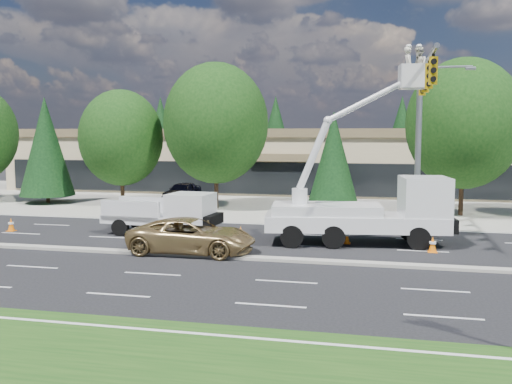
% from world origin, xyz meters
% --- Properties ---
extents(ground, '(140.00, 140.00, 0.00)m').
position_xyz_m(ground, '(0.00, 0.00, 0.00)').
color(ground, black).
rests_on(ground, ground).
extents(concrete_apron, '(140.00, 22.00, 0.01)m').
position_xyz_m(concrete_apron, '(0.00, 20.00, 0.01)').
color(concrete_apron, gray).
rests_on(concrete_apron, ground).
extents(road_median, '(120.00, 0.55, 0.12)m').
position_xyz_m(road_median, '(0.00, 0.00, 0.06)').
color(road_median, gray).
rests_on(road_median, ground).
extents(strip_mall, '(50.40, 15.40, 5.50)m').
position_xyz_m(strip_mall, '(0.00, 29.97, 2.83)').
color(strip_mall, tan).
rests_on(strip_mall, ground).
extents(tree_front_b, '(3.95, 3.95, 7.78)m').
position_xyz_m(tree_front_b, '(-16.00, 15.00, 4.17)').
color(tree_front_b, '#332114').
rests_on(tree_front_b, ground).
extents(tree_front_c, '(5.93, 5.93, 8.22)m').
position_xyz_m(tree_front_c, '(-10.00, 15.00, 4.81)').
color(tree_front_c, '#332114').
rests_on(tree_front_c, ground).
extents(tree_front_d, '(7.16, 7.16, 9.93)m').
position_xyz_m(tree_front_d, '(-3.00, 15.00, 5.81)').
color(tree_front_d, '#332114').
rests_on(tree_front_d, ground).
extents(tree_front_e, '(3.33, 3.33, 6.56)m').
position_xyz_m(tree_front_e, '(5.00, 15.00, 3.52)').
color(tree_front_e, '#332114').
rests_on(tree_front_e, ground).
extents(tree_front_f, '(7.06, 7.06, 9.80)m').
position_xyz_m(tree_front_f, '(13.00, 15.00, 5.74)').
color(tree_front_f, '#332114').
rests_on(tree_front_f, ground).
extents(tree_back_a, '(4.76, 4.76, 9.39)m').
position_xyz_m(tree_back_a, '(-18.00, 42.00, 5.04)').
color(tree_back_a, '#332114').
rests_on(tree_back_a, ground).
extents(tree_back_b, '(4.74, 4.74, 9.33)m').
position_xyz_m(tree_back_b, '(-4.00, 42.00, 5.01)').
color(tree_back_b, '#332114').
rests_on(tree_back_b, ground).
extents(tree_back_c, '(4.64, 4.64, 9.14)m').
position_xyz_m(tree_back_c, '(10.00, 42.00, 4.90)').
color(tree_back_c, '#332114').
rests_on(tree_back_c, ground).
extents(signal_mast, '(2.76, 10.16, 9.00)m').
position_xyz_m(signal_mast, '(10.03, 7.04, 6.06)').
color(signal_mast, gray).
rests_on(signal_mast, ground).
extents(utility_pickup, '(5.78, 2.56, 2.16)m').
position_xyz_m(utility_pickup, '(-2.53, 4.58, 0.89)').
color(utility_pickup, silver).
rests_on(utility_pickup, ground).
extents(bucket_truck, '(8.59, 3.60, 9.14)m').
position_xyz_m(bucket_truck, '(7.78, 4.31, 1.98)').
color(bucket_truck, silver).
rests_on(bucket_truck, ground).
extents(traffic_cone_a, '(0.40, 0.40, 0.70)m').
position_xyz_m(traffic_cone_a, '(-10.96, 3.76, 0.34)').
color(traffic_cone_a, orange).
rests_on(traffic_cone_a, ground).
extents(traffic_cone_b, '(0.40, 0.40, 0.70)m').
position_xyz_m(traffic_cone_b, '(-0.74, 3.15, 0.34)').
color(traffic_cone_b, orange).
rests_on(traffic_cone_b, ground).
extents(traffic_cone_c, '(0.40, 0.40, 0.70)m').
position_xyz_m(traffic_cone_c, '(1.55, 3.91, 0.34)').
color(traffic_cone_c, orange).
rests_on(traffic_cone_c, ground).
extents(traffic_cone_d, '(0.40, 0.40, 0.70)m').
position_xyz_m(traffic_cone_d, '(6.59, 4.26, 0.34)').
color(traffic_cone_d, orange).
rests_on(traffic_cone_d, ground).
extents(traffic_cone_e, '(0.40, 0.40, 0.70)m').
position_xyz_m(traffic_cone_e, '(10.40, 3.11, 0.34)').
color(traffic_cone_e, orange).
rests_on(traffic_cone_e, ground).
extents(minivan, '(5.48, 2.55, 1.52)m').
position_xyz_m(minivan, '(0.22, 0.60, 0.76)').
color(minivan, '#9C7F4B').
rests_on(minivan, ground).
extents(parked_car_west, '(2.22, 4.29, 1.40)m').
position_xyz_m(parked_car_west, '(-6.90, 18.81, 0.70)').
color(parked_car_west, black).
rests_on(parked_car_west, ground).
extents(parked_car_east, '(2.86, 4.56, 1.42)m').
position_xyz_m(parked_car_east, '(4.30, 21.00, 0.71)').
color(parked_car_east, black).
rests_on(parked_car_east, ground).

